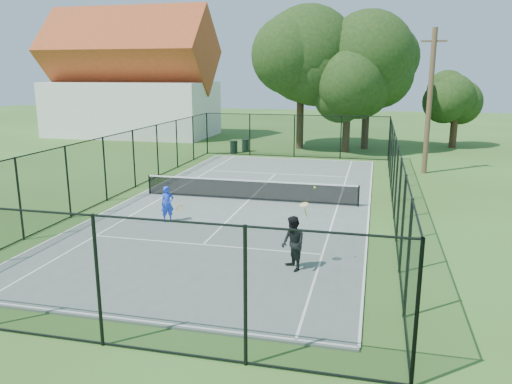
% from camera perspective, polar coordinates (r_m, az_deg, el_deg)
% --- Properties ---
extents(ground, '(120.00, 120.00, 0.00)m').
position_cam_1_polar(ground, '(23.26, -0.82, -1.06)').
color(ground, '#34501B').
extents(tennis_court, '(11.00, 24.00, 0.06)m').
position_cam_1_polar(tennis_court, '(23.25, -0.82, -0.99)').
color(tennis_court, '#57665C').
rests_on(tennis_court, ground).
extents(tennis_net, '(10.08, 0.08, 0.95)m').
position_cam_1_polar(tennis_net, '(23.12, -0.82, 0.33)').
color(tennis_net, black).
rests_on(tennis_net, tennis_court).
extents(fence, '(13.10, 26.10, 3.00)m').
position_cam_1_polar(fence, '(22.93, -0.83, 2.57)').
color(fence, black).
rests_on(fence, ground).
extents(tree_near_left, '(7.63, 7.63, 9.95)m').
position_cam_1_polar(tree_near_left, '(39.46, 5.17, 13.82)').
color(tree_near_left, '#332114').
rests_on(tree_near_left, ground).
extents(tree_near_mid, '(5.76, 5.76, 7.53)m').
position_cam_1_polar(tree_near_mid, '(38.14, 10.46, 11.44)').
color(tree_near_mid, '#332114').
rests_on(tree_near_mid, ground).
extents(tree_near_right, '(6.78, 6.78, 9.35)m').
position_cam_1_polar(tree_near_right, '(40.13, 12.69, 13.30)').
color(tree_near_right, '#332114').
rests_on(tree_near_right, ground).
extents(tree_far_right, '(4.45, 4.45, 5.89)m').
position_cam_1_polar(tree_far_right, '(42.86, 21.91, 9.57)').
color(tree_far_right, '#332114').
rests_on(tree_far_right, ground).
extents(building, '(15.30, 8.15, 11.87)m').
position_cam_1_polar(building, '(49.30, -14.06, 12.01)').
color(building, silver).
rests_on(building, ground).
extents(trash_bin_left, '(0.58, 0.58, 0.92)m').
position_cam_1_polar(trash_bin_left, '(37.33, -2.55, 5.17)').
color(trash_bin_left, black).
rests_on(trash_bin_left, ground).
extents(trash_bin_right, '(0.58, 0.58, 0.95)m').
position_cam_1_polar(trash_bin_right, '(38.02, -1.21, 5.36)').
color(trash_bin_right, black).
rests_on(trash_bin_right, ground).
extents(utility_pole, '(1.40, 0.30, 8.33)m').
position_cam_1_polar(utility_pole, '(30.99, 19.21, 9.76)').
color(utility_pole, '#4C3823').
rests_on(utility_pole, ground).
extents(player_blue, '(0.90, 0.59, 1.43)m').
position_cam_1_polar(player_blue, '(20.04, -10.08, -1.37)').
color(player_blue, blue).
rests_on(player_blue, tennis_court).
extents(player_black, '(1.07, 1.02, 2.50)m').
position_cam_1_polar(player_black, '(14.94, 4.26, -5.88)').
color(player_black, black).
rests_on(player_black, tennis_court).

